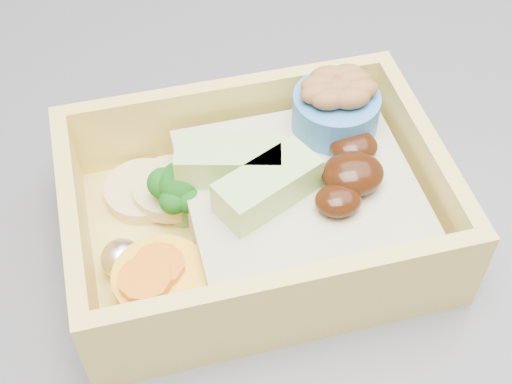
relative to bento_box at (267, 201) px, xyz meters
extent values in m
cube|color=#EDD262|center=(-0.01, 0.00, -0.02)|extent=(0.21, 0.16, 0.01)
cube|color=#EDD262|center=(-0.01, 0.07, 0.01)|extent=(0.20, 0.02, 0.05)
cube|color=#EDD262|center=(0.00, -0.07, 0.01)|extent=(0.20, 0.02, 0.05)
cube|color=#EDD262|center=(0.09, 0.00, 0.01)|extent=(0.02, 0.13, 0.05)
cube|color=#EDD262|center=(-0.10, -0.01, 0.01)|extent=(0.02, 0.13, 0.05)
cube|color=tan|center=(0.02, 0.00, 0.00)|extent=(0.13, 0.12, 0.03)
ellipsoid|color=black|center=(0.04, -0.01, 0.02)|extent=(0.04, 0.03, 0.02)
ellipsoid|color=black|center=(0.05, 0.01, 0.02)|extent=(0.03, 0.02, 0.01)
ellipsoid|color=black|center=(0.03, -0.02, 0.02)|extent=(0.03, 0.02, 0.01)
cube|color=#AFE176|center=(0.00, -0.01, 0.02)|extent=(0.06, 0.05, 0.02)
cube|color=#AFE176|center=(-0.02, 0.01, 0.02)|extent=(0.06, 0.04, 0.02)
cylinder|color=#699C54|center=(-0.05, 0.01, -0.01)|extent=(0.01, 0.01, 0.02)
sphere|color=#165F15|center=(-0.05, 0.01, 0.01)|extent=(0.02, 0.02, 0.02)
sphere|color=#165F15|center=(-0.04, 0.02, 0.01)|extent=(0.02, 0.02, 0.02)
sphere|color=#165F15|center=(-0.06, 0.02, 0.01)|extent=(0.02, 0.02, 0.02)
sphere|color=#165F15|center=(-0.04, 0.00, 0.01)|extent=(0.02, 0.02, 0.02)
sphere|color=#165F15|center=(-0.05, 0.00, 0.01)|extent=(0.02, 0.02, 0.02)
sphere|color=#165F15|center=(-0.05, 0.02, 0.01)|extent=(0.02, 0.02, 0.02)
cylinder|color=yellow|center=(-0.06, -0.04, -0.01)|extent=(0.05, 0.05, 0.02)
cylinder|color=orange|center=(-0.06, -0.04, 0.01)|extent=(0.03, 0.03, 0.00)
cylinder|color=orange|center=(-0.07, -0.05, 0.01)|extent=(0.03, 0.03, 0.00)
cylinder|color=#DBBB7E|center=(-0.07, 0.03, -0.01)|extent=(0.04, 0.04, 0.01)
cylinder|color=#DBBB7E|center=(-0.05, 0.03, -0.01)|extent=(0.04, 0.04, 0.01)
ellipsoid|color=silver|center=(-0.03, 0.04, -0.01)|extent=(0.02, 0.02, 0.02)
ellipsoid|color=silver|center=(-0.08, -0.02, -0.01)|extent=(0.02, 0.02, 0.02)
cylinder|color=#3B81CC|center=(0.05, 0.04, 0.03)|extent=(0.05, 0.05, 0.02)
ellipsoid|color=brown|center=(0.05, 0.04, 0.04)|extent=(0.02, 0.01, 0.01)
ellipsoid|color=brown|center=(0.06, 0.04, 0.04)|extent=(0.02, 0.01, 0.01)
ellipsoid|color=brown|center=(0.04, 0.04, 0.04)|extent=(0.02, 0.01, 0.01)
ellipsoid|color=brown|center=(0.05, 0.03, 0.04)|extent=(0.02, 0.01, 0.01)
ellipsoid|color=brown|center=(0.04, 0.03, 0.04)|extent=(0.02, 0.01, 0.01)
ellipsoid|color=brown|center=(0.06, 0.03, 0.04)|extent=(0.02, 0.01, 0.01)
ellipsoid|color=brown|center=(0.04, 0.05, 0.04)|extent=(0.02, 0.01, 0.01)
ellipsoid|color=brown|center=(0.05, 0.05, 0.04)|extent=(0.02, 0.01, 0.01)
ellipsoid|color=brown|center=(0.04, 0.04, 0.04)|extent=(0.02, 0.01, 0.01)
camera|label=1|loc=(-0.05, -0.25, 0.30)|focal=50.00mm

